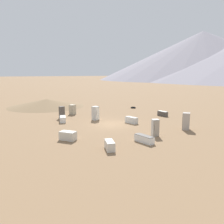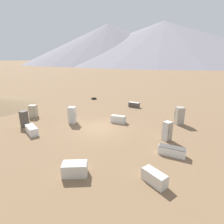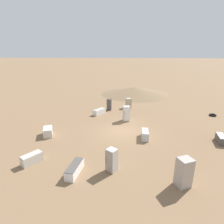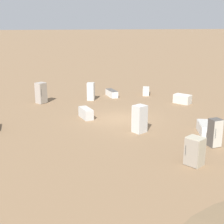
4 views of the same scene
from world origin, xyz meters
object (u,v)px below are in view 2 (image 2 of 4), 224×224
discarded_fridge_2 (134,105)px  discarded_fridge_10 (172,151)px  discarded_fridge_4 (75,169)px  scrap_tire (94,99)px  discarded_fridge_5 (32,130)px  discarded_fridge_9 (72,115)px  discarded_fridge_0 (154,177)px  discarded_fridge_6 (179,116)px  discarded_fridge_1 (33,111)px  discarded_fridge_3 (167,131)px  discarded_fridge_7 (118,119)px  discarded_fridge_8 (24,119)px

discarded_fridge_2 → discarded_fridge_10: bearing=36.3°
discarded_fridge_4 → scrap_tire: size_ratio=1.88×
discarded_fridge_5 → discarded_fridge_9: discarded_fridge_9 is taller
discarded_fridge_2 → discarded_fridge_4: (2.12, -15.55, 0.05)m
discarded_fridge_0 → discarded_fridge_4: discarded_fridge_4 is taller
discarded_fridge_0 → discarded_fridge_9: discarded_fridge_9 is taller
discarded_fridge_0 → discarded_fridge_10: 3.45m
discarded_fridge_0 → discarded_fridge_6: discarded_fridge_6 is taller
discarded_fridge_1 → discarded_fridge_3: discarded_fridge_3 is taller
discarded_fridge_1 → discarded_fridge_7: bearing=-7.6°
discarded_fridge_6 → discarded_fridge_8: (-13.53, -7.74, -0.10)m
scrap_tire → discarded_fridge_7: bearing=-44.3°
discarded_fridge_5 → discarded_fridge_6: (11.49, 8.58, 0.56)m
discarded_fridge_9 → discarded_fridge_0: bearing=41.1°
discarded_fridge_2 → discarded_fridge_9: (-3.53, -8.87, 0.54)m
discarded_fridge_0 → discarded_fridge_3: 5.74m
discarded_fridge_7 → discarded_fridge_9: 4.81m
discarded_fridge_5 → discarded_fridge_7: bearing=161.5°
discarded_fridge_6 → discarded_fridge_9: 11.02m
discarded_fridge_1 → discarded_fridge_10: discarded_fridge_1 is taller
discarded_fridge_0 → discarded_fridge_6: (0.00, 10.07, 0.55)m
discarded_fridge_0 → discarded_fridge_2: 15.51m
discarded_fridge_5 → scrap_tire: size_ratio=2.25×
discarded_fridge_4 → scrap_tire: discarded_fridge_4 is taller
discarded_fridge_2 → discarded_fridge_9: discarded_fridge_9 is taller
discarded_fridge_0 → scrap_tire: bearing=68.4°
discarded_fridge_8 → discarded_fridge_5: bearing=-114.1°
discarded_fridge_2 → discarded_fridge_7: discarded_fridge_7 is taller
discarded_fridge_9 → discarded_fridge_3: bearing=71.8°
discarded_fridge_10 → scrap_tire: bearing=48.6°
discarded_fridge_1 → scrap_tire: size_ratio=1.62×
discarded_fridge_7 → discarded_fridge_1: bearing=101.5°
discarded_fridge_6 → discarded_fridge_10: (0.37, -6.64, -0.59)m
discarded_fridge_0 → scrap_tire: discarded_fridge_0 is taller
discarded_fridge_10 → discarded_fridge_2: bearing=31.3°
discarded_fridge_8 → discarded_fridge_2: bearing=-32.8°
discarded_fridge_9 → discarded_fridge_6: bearing=95.0°
discarded_fridge_0 → discarded_fridge_9: bearing=88.6°
discarded_fridge_1 → discarded_fridge_2: discarded_fridge_1 is taller
discarded_fridge_4 → discarded_fridge_0: bearing=-101.7°
discarded_fridge_7 → discarded_fridge_10: (6.13, -4.20, -0.06)m
discarded_fridge_1 → discarded_fridge_5: 5.01m
discarded_fridge_6 → discarded_fridge_3: bearing=142.2°
discarded_fridge_3 → discarded_fridge_8: discarded_fridge_3 is taller
discarded_fridge_7 → discarded_fridge_10: bearing=-129.6°
discarded_fridge_0 → discarded_fridge_3: size_ratio=0.98×
discarded_fridge_4 → discarded_fridge_8: discarded_fridge_8 is taller
discarded_fridge_5 → discarded_fridge_8: (-2.04, 0.84, 0.46)m
discarded_fridge_7 → discarded_fridge_0: bearing=-148.1°
discarded_fridge_1 → discarded_fridge_4: size_ratio=0.86×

